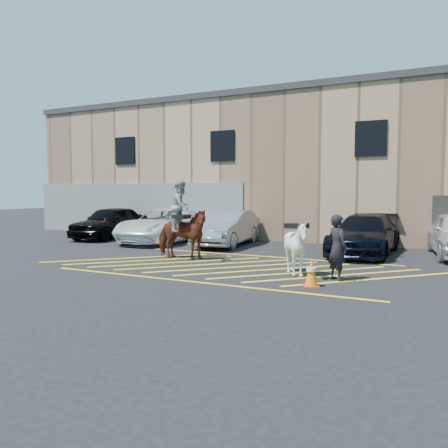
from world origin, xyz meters
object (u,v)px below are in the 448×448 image
at_px(car_white_pickup, 166,225).
at_px(car_silver_sedan, 227,228).
at_px(mounted_bay, 181,228).
at_px(traffic_cone, 311,272).
at_px(car_black_suv, 110,222).
at_px(handler, 337,247).
at_px(saddled_white, 296,247).
at_px(car_blue_suv, 365,234).

relative_size(car_white_pickup, car_silver_sedan, 1.21).
height_order(mounted_bay, traffic_cone, mounted_bay).
height_order(car_black_suv, car_white_pickup, car_black_suv).
bearing_deg(traffic_cone, mounted_bay, 155.56).
xyz_separation_m(handler, saddled_white, (-1.16, 0.18, -0.08)).
bearing_deg(car_white_pickup, car_blue_suv, 0.12).
bearing_deg(saddled_white, handler, -8.78).
height_order(car_black_suv, handler, handler).
bearing_deg(saddled_white, car_black_suv, 154.19).
bearing_deg(car_white_pickup, car_silver_sedan, 1.30).
bearing_deg(saddled_white, car_silver_sedan, 131.22).
relative_size(mounted_bay, saddled_white, 1.66).
relative_size(car_blue_suv, handler, 2.92).
bearing_deg(car_silver_sedan, car_black_suv, 174.28).
height_order(car_black_suv, car_silver_sedan, car_black_suv).
xyz_separation_m(car_black_suv, traffic_cone, (12.01, -6.69, -0.44)).
bearing_deg(handler, mounted_bay, 25.66).
bearing_deg(car_silver_sedan, car_blue_suv, -5.88).
relative_size(car_black_suv, car_blue_suv, 0.92).
bearing_deg(car_black_suv, car_silver_sedan, -4.06).
relative_size(car_blue_suv, traffic_cone, 7.03).
height_order(saddled_white, traffic_cone, saddled_white).
height_order(car_silver_sedan, saddled_white, saddled_white).
height_order(car_black_suv, car_blue_suv, car_black_suv).
xyz_separation_m(handler, mounted_bay, (-5.60, 1.29, 0.23)).
relative_size(car_white_pickup, saddled_white, 3.38).
bearing_deg(car_silver_sedan, handler, -48.09).
height_order(mounted_bay, saddled_white, mounted_bay).
bearing_deg(traffic_cone, saddled_white, 121.18).
relative_size(handler, traffic_cone, 2.41).
height_order(car_white_pickup, handler, handler).
bearing_deg(handler, saddled_white, 29.85).
xyz_separation_m(car_silver_sedan, traffic_cone, (5.42, -6.58, -0.40)).
relative_size(car_blue_suv, mounted_bay, 1.87).
height_order(car_blue_suv, saddled_white, saddled_white).
distance_m(mounted_bay, traffic_cone, 5.75).
bearing_deg(mounted_bay, handler, -12.97).
distance_m(car_blue_suv, traffic_cone, 6.48).
bearing_deg(car_black_suv, traffic_cone, -32.19).
distance_m(car_white_pickup, mounted_bay, 5.41).
bearing_deg(traffic_cone, car_silver_sedan, 129.51).
distance_m(car_blue_suv, mounted_bay, 6.91).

